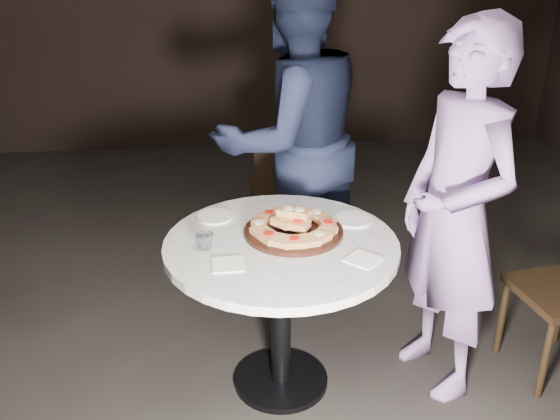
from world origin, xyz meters
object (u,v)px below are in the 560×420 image
at_px(focaccia_pile, 294,224).
at_px(diner_navy, 291,141).
at_px(water_glass, 205,241).
at_px(table, 281,270).
at_px(chair_far, 282,184).
at_px(serving_board, 293,232).
at_px(diner_teal, 456,216).

distance_m(focaccia_pile, diner_navy, 0.77).
xyz_separation_m(water_glass, diner_navy, (0.47, 0.86, 0.15)).
xyz_separation_m(table, diner_navy, (0.14, 0.82, 0.33)).
xyz_separation_m(table, focaccia_pile, (0.06, 0.07, 0.19)).
bearing_deg(chair_far, table, 81.37).
relative_size(serving_board, chair_far, 0.54).
relative_size(table, water_glass, 15.51).
distance_m(water_glass, diner_navy, 0.99).
xyz_separation_m(focaccia_pile, water_glass, (-0.39, -0.11, -0.01)).
height_order(table, focaccia_pile, focaccia_pile).
bearing_deg(serving_board, water_glass, -165.10).
bearing_deg(water_glass, focaccia_pile, 15.00).
height_order(serving_board, water_glass, water_glass).
relative_size(serving_board, diner_navy, 0.23).
distance_m(focaccia_pile, diner_teal, 0.71).
bearing_deg(table, water_glass, -174.65).
distance_m(chair_far, diner_teal, 1.58).
xyz_separation_m(diner_navy, diner_teal, (0.63, -0.84, -0.09)).
xyz_separation_m(serving_board, focaccia_pile, (0.00, 0.00, 0.04)).
relative_size(focaccia_pile, chair_far, 0.49).
relative_size(serving_board, focaccia_pile, 1.11).
bearing_deg(diner_teal, water_glass, -106.64).
height_order(focaccia_pile, chair_far, focaccia_pile).
height_order(table, diner_navy, diner_navy).
height_order(diner_navy, diner_teal, diner_navy).
relative_size(table, diner_teal, 0.66).
bearing_deg(table, serving_board, 49.53).
bearing_deg(focaccia_pile, table, -130.28).
bearing_deg(diner_teal, diner_navy, -160.42).
bearing_deg(diner_navy, table, 56.23).
relative_size(focaccia_pile, water_glass, 5.42).
relative_size(table, diner_navy, 0.60).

